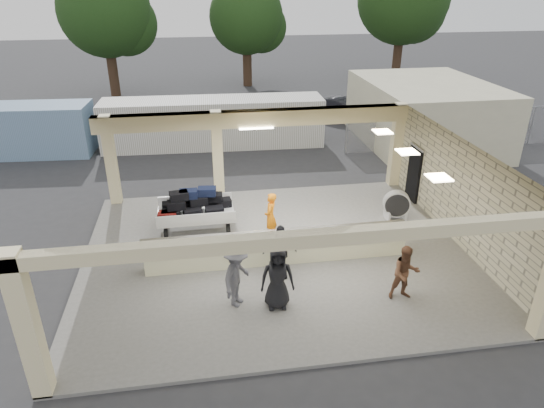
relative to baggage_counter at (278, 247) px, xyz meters
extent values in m
plane|color=#2B2B2E|center=(0.00, 0.50, -0.59)|extent=(120.00, 120.00, 0.00)
cube|color=#605E59|center=(0.00, 0.50, -0.54)|extent=(12.00, 10.00, 0.10)
cube|color=beige|center=(0.00, 0.50, 2.91)|extent=(12.00, 10.00, 0.02)
cube|color=beige|center=(6.00, 0.50, 1.16)|extent=(0.02, 10.00, 3.50)
cube|color=black|center=(5.94, 3.70, 0.56)|extent=(0.10, 0.95, 2.10)
cube|color=beige|center=(0.00, 5.25, 2.61)|extent=(12.00, 0.50, 0.60)
cube|color=beige|center=(0.00, -4.35, 2.76)|extent=(12.00, 0.30, 0.30)
cube|color=beige|center=(-5.50, 5.25, 1.21)|extent=(0.40, 0.40, 3.50)
cube|color=beige|center=(-1.50, 5.25, 1.21)|extent=(0.40, 0.40, 3.50)
cube|color=beige|center=(5.80, 5.30, 1.21)|extent=(0.40, 0.40, 3.50)
cube|color=beige|center=(-5.80, -4.30, 1.21)|extent=(0.40, 0.40, 3.50)
cube|color=white|center=(0.00, 5.00, 2.29)|extent=(1.30, 0.12, 0.06)
cube|color=#FFEABF|center=(3.80, 2.00, 2.88)|extent=(0.55, 0.55, 0.04)
cube|color=#FFEABF|center=(3.80, 0.00, 2.88)|extent=(0.55, 0.55, 0.04)
cube|color=#FFEABF|center=(3.80, -2.00, 2.88)|extent=(0.55, 0.55, 0.04)
cube|color=beige|center=(0.00, 0.00, -0.04)|extent=(8.00, 0.50, 0.90)
cube|color=#B7B7BC|center=(0.00, 0.00, 0.46)|extent=(8.20, 0.58, 0.06)
cube|color=silver|center=(-2.44, 2.45, 0.14)|extent=(2.61, 1.59, 0.12)
cylinder|color=black|center=(-3.47, 1.87, -0.28)|extent=(0.13, 0.42, 0.41)
cylinder|color=black|center=(-3.49, 3.01, -0.28)|extent=(0.13, 0.42, 0.41)
cylinder|color=black|center=(-1.40, 1.89, -0.28)|extent=(0.13, 0.42, 0.41)
cylinder|color=black|center=(-1.41, 3.03, -0.28)|extent=(0.13, 0.42, 0.41)
cube|color=silver|center=(-2.45, 3.23, 0.34)|extent=(2.59, 0.08, 0.31)
cube|color=silver|center=(-2.43, 1.67, 0.34)|extent=(2.59, 0.08, 0.31)
cube|color=black|center=(-3.27, 2.13, 0.33)|extent=(0.61, 0.40, 0.27)
cube|color=black|center=(-2.54, 2.14, 0.33)|extent=(0.61, 0.40, 0.27)
cube|color=black|center=(-1.81, 2.15, 0.33)|extent=(0.61, 0.40, 0.27)
cube|color=black|center=(-3.27, 2.75, 0.33)|extent=(0.61, 0.40, 0.27)
cube|color=black|center=(-2.55, 2.76, 0.33)|extent=(0.61, 0.40, 0.27)
cube|color=black|center=(-1.82, 2.77, 0.33)|extent=(0.61, 0.40, 0.27)
cube|color=black|center=(-3.06, 2.24, 0.61)|extent=(0.61, 0.40, 0.27)
cube|color=black|center=(-2.34, 2.45, 0.61)|extent=(0.61, 0.40, 0.27)
cube|color=black|center=(-1.82, 2.67, 0.61)|extent=(0.61, 0.40, 0.27)
cube|color=black|center=(-2.86, 2.76, 0.61)|extent=(0.61, 0.40, 0.27)
cube|color=black|center=(-2.65, 2.45, 0.89)|extent=(0.61, 0.40, 0.27)
cube|color=black|center=(-2.03, 2.56, 0.89)|extent=(0.61, 0.40, 0.27)
cube|color=#590F0C|center=(-3.37, 2.02, 0.33)|extent=(0.61, 0.40, 0.27)
cube|color=black|center=(-1.51, 2.77, 0.33)|extent=(0.61, 0.40, 0.27)
cube|color=black|center=(-2.45, 2.87, 0.61)|extent=(0.61, 0.40, 0.27)
cube|color=black|center=(-2.96, 2.34, 0.89)|extent=(0.61, 0.40, 0.27)
cylinder|color=silver|center=(4.69, 2.21, 0.10)|extent=(1.01, 0.56, 0.96)
cylinder|color=black|center=(4.69, 2.21, 0.10)|extent=(0.92, 0.57, 0.86)
cube|color=silver|center=(4.37, 2.21, -0.33)|extent=(0.06, 0.53, 0.32)
cube|color=silver|center=(5.01, 2.21, -0.33)|extent=(0.06, 0.53, 0.32)
imported|color=orange|center=(-0.02, 1.42, 0.34)|extent=(0.52, 0.68, 1.66)
imported|color=brown|center=(3.07, -2.37, 0.31)|extent=(0.79, 0.38, 1.59)
imported|color=black|center=(-0.10, -0.83, 0.36)|extent=(0.99, 0.37, 1.69)
imported|color=#515156|center=(-1.43, -1.94, 0.40)|extent=(0.95, 1.19, 1.78)
imported|color=black|center=(-0.39, -2.20, 0.42)|extent=(0.91, 0.42, 1.82)
imported|color=silver|center=(9.05, 13.96, 0.13)|extent=(5.50, 3.92, 1.43)
imported|color=silver|center=(11.81, 13.68, 0.14)|extent=(4.86, 2.82, 1.45)
imported|color=black|center=(6.55, 15.68, 0.07)|extent=(3.80, 3.75, 1.32)
cube|color=silver|center=(-1.37, 11.89, 0.63)|extent=(11.29, 2.64, 2.43)
cylinder|color=gray|center=(5.00, 9.50, 0.41)|extent=(0.06, 0.06, 2.00)
cylinder|color=gray|center=(7.00, 9.50, 0.41)|extent=(0.06, 0.06, 2.00)
cylinder|color=gray|center=(9.00, 9.50, 0.41)|extent=(0.06, 0.06, 2.00)
cylinder|color=gray|center=(11.00, 9.50, 0.41)|extent=(0.06, 0.06, 2.00)
cylinder|color=gray|center=(13.00, 9.50, 0.41)|extent=(0.06, 0.06, 2.00)
cylinder|color=gray|center=(15.00, 9.50, 0.41)|extent=(0.06, 0.06, 2.00)
cube|color=gray|center=(11.00, 9.50, 0.41)|extent=(12.00, 0.02, 2.00)
cylinder|color=gray|center=(11.00, 9.50, 1.41)|extent=(12.00, 0.05, 0.05)
cylinder|color=#382619|center=(-8.00, 24.50, 1.66)|extent=(0.70, 0.70, 4.50)
sphere|color=black|center=(-8.00, 24.50, 5.26)|extent=(6.30, 6.30, 6.30)
sphere|color=black|center=(-6.80, 25.10, 4.36)|extent=(4.50, 4.50, 4.50)
cylinder|color=#382619|center=(2.00, 26.50, 1.41)|extent=(0.70, 0.70, 4.00)
sphere|color=black|center=(2.00, 26.50, 4.61)|extent=(5.60, 5.60, 5.60)
sphere|color=black|center=(3.20, 27.10, 3.81)|extent=(4.00, 4.00, 4.00)
cylinder|color=#382619|center=(14.00, 25.50, 1.91)|extent=(0.70, 0.70, 5.00)
sphere|color=black|center=(15.20, 26.10, 4.91)|extent=(5.00, 5.00, 5.00)
cube|color=beige|center=(9.50, 10.50, 1.01)|extent=(6.00, 8.00, 3.20)
camera|label=1|loc=(-2.17, -12.61, 7.58)|focal=32.00mm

